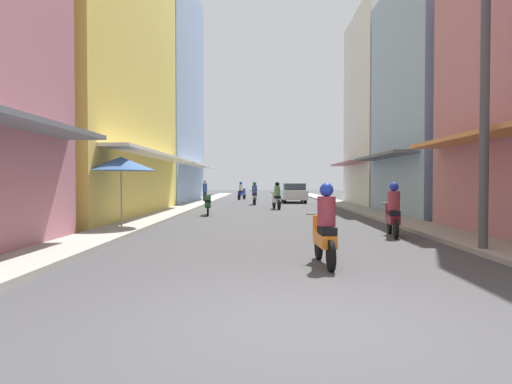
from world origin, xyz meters
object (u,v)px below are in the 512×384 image
(parked_car, at_px, (294,193))
(pedestrian_far, at_px, (205,191))
(utility_pole, at_px, (485,95))
(motorbike_silver, at_px, (277,197))
(motorbike_maroon, at_px, (393,212))
(motorbike_green, at_px, (208,205))
(motorbike_orange, at_px, (325,229))
(vendor_umbrella, at_px, (121,164))
(motorbike_blue, at_px, (242,192))
(motorbike_white, at_px, (254,194))

(parked_car, xyz_separation_m, pedestrian_far, (-6.79, 0.26, 0.11))
(parked_car, xyz_separation_m, utility_pole, (2.53, -24.18, 2.78))
(motorbike_silver, xyz_separation_m, motorbike_maroon, (3.00, -12.76, 0.00))
(motorbike_green, height_order, utility_pole, utility_pole)
(motorbike_green, relative_size, parked_car, 0.44)
(motorbike_orange, xyz_separation_m, motorbike_green, (-3.78, 12.76, -0.20))
(motorbike_silver, bearing_deg, motorbike_green, -126.47)
(motorbike_maroon, height_order, vendor_umbrella, vendor_umbrella)
(motorbike_silver, relative_size, vendor_umbrella, 0.74)
(motorbike_green, height_order, parked_car, parked_car)
(motorbike_green, bearing_deg, utility_pole, -56.39)
(motorbike_blue, relative_size, parked_car, 0.42)
(motorbike_orange, relative_size, motorbike_blue, 1.04)
(motorbike_orange, xyz_separation_m, motorbike_white, (-1.75, 22.45, 0.00))
(motorbike_white, bearing_deg, motorbike_silver, -74.93)
(motorbike_white, height_order, vendor_umbrella, vendor_umbrella)
(motorbike_blue, relative_size, pedestrian_far, 1.03)
(motorbike_orange, bearing_deg, pedestrian_far, 102.19)
(vendor_umbrella, bearing_deg, motorbike_white, 75.82)
(motorbike_silver, relative_size, pedestrian_far, 1.05)
(motorbike_blue, bearing_deg, motorbike_orange, -84.42)
(motorbike_orange, bearing_deg, utility_pole, 21.66)
(motorbike_green, distance_m, vendor_umbrella, 7.06)
(motorbike_maroon, distance_m, pedestrian_far, 22.85)
(motorbike_white, bearing_deg, motorbike_maroon, -76.26)
(motorbike_orange, relative_size, motorbike_white, 1.00)
(motorbike_green, height_order, pedestrian_far, pedestrian_far)
(motorbike_white, relative_size, motorbike_silver, 1.01)
(motorbike_white, bearing_deg, motorbike_green, -101.84)
(motorbike_orange, relative_size, utility_pole, 0.26)
(pedestrian_far, bearing_deg, motorbike_white, -42.01)
(motorbike_white, bearing_deg, vendor_umbrella, -104.18)
(motorbike_green, distance_m, utility_pole, 13.88)
(motorbike_blue, height_order, motorbike_maroon, same)
(parked_car, bearing_deg, motorbike_green, -111.06)
(parked_car, relative_size, vendor_umbrella, 1.71)
(motorbike_green, bearing_deg, motorbike_white, 78.16)
(pedestrian_far, bearing_deg, motorbike_maroon, -68.92)
(utility_pole, bearing_deg, pedestrian_far, 110.88)
(motorbike_orange, distance_m, motorbike_silver, 17.37)
(pedestrian_far, height_order, vendor_umbrella, vendor_umbrella)
(motorbike_white, xyz_separation_m, motorbike_blue, (-1.27, 8.38, 0.00))
(motorbike_green, relative_size, vendor_umbrella, 0.75)
(motorbike_blue, xyz_separation_m, motorbike_maroon, (5.63, -26.23, 0.00))
(motorbike_blue, xyz_separation_m, pedestrian_far, (-2.59, -4.91, 0.15))
(motorbike_silver, height_order, motorbike_maroon, same)
(motorbike_white, xyz_separation_m, pedestrian_far, (-3.85, 3.47, 0.15))
(motorbike_orange, relative_size, motorbike_silver, 1.01)
(motorbike_silver, height_order, motorbike_green, motorbike_silver)
(motorbike_green, distance_m, parked_car, 13.83)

